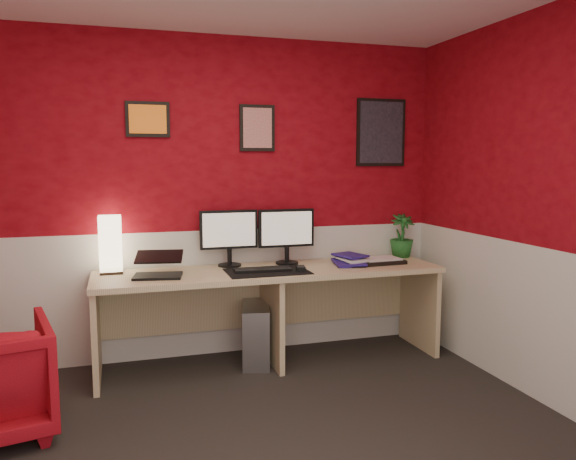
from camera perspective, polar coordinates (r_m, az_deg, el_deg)
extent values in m
cube|color=maroon|center=(4.40, -9.61, 3.14)|extent=(4.00, 0.01, 2.50)
cube|color=maroon|center=(1.06, 15.94, -9.21)|extent=(4.00, 0.01, 2.50)
cube|color=silver|center=(4.51, -9.40, -6.42)|extent=(4.00, 0.01, 1.00)
cube|color=silver|center=(3.79, 26.80, -9.67)|extent=(0.01, 3.50, 1.00)
cube|color=tan|center=(4.32, -1.69, -8.78)|extent=(2.60, 0.65, 0.73)
cube|color=#FFE5B2|center=(4.26, -17.64, -1.55)|extent=(0.16, 0.16, 0.40)
cube|color=black|center=(4.03, -13.17, -3.18)|extent=(0.37, 0.29, 0.22)
cube|color=black|center=(4.34, -6.02, 0.09)|extent=(0.45, 0.06, 0.58)
cube|color=black|center=(4.41, -0.12, 0.24)|extent=(0.45, 0.06, 0.58)
cube|color=black|center=(4.14, -2.13, -4.24)|extent=(0.60, 0.38, 0.01)
cube|color=black|center=(4.15, -2.60, -4.04)|extent=(0.43, 0.17, 0.02)
cube|color=black|center=(4.17, 1.32, -3.90)|extent=(0.08, 0.11, 0.03)
imported|color=navy|center=(4.41, 4.75, -3.38)|extent=(0.28, 0.35, 0.03)
imported|color=silver|center=(4.41, 5.45, -3.09)|extent=(0.21, 0.28, 0.02)
imported|color=navy|center=(4.42, 5.41, -2.74)|extent=(0.26, 0.30, 0.02)
cube|color=black|center=(4.54, 9.38, -3.15)|extent=(0.36, 0.27, 0.03)
imported|color=#19591E|center=(4.85, 11.53, -0.56)|extent=(0.22, 0.22, 0.37)
cube|color=#99999E|center=(4.36, -3.28, -10.54)|extent=(0.30, 0.48, 0.45)
cube|color=orange|center=(4.35, -14.11, 10.89)|extent=(0.32, 0.02, 0.26)
cube|color=red|center=(4.47, -3.16, 10.34)|extent=(0.28, 0.02, 0.36)
cube|color=black|center=(4.84, 9.45, 9.77)|extent=(0.44, 0.02, 0.56)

